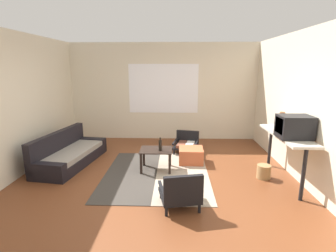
{
  "coord_description": "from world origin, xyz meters",
  "views": [
    {
      "loc": [
        0.36,
        -4.26,
        2.04
      ],
      "look_at": [
        0.2,
        0.73,
        0.89
      ],
      "focal_mm": 27.49,
      "sensor_mm": 36.0,
      "label": 1
    }
  ],
  "objects_px": {
    "clay_vase": "(281,123)",
    "armchair_by_window": "(186,143)",
    "couch": "(69,154)",
    "ottoman_orange": "(191,155)",
    "crt_television": "(294,127)",
    "coffee_table": "(156,154)",
    "glass_bottle": "(160,145)",
    "armchair_striped_foreground": "(181,192)",
    "wicker_basket": "(264,172)",
    "console_shelf": "(286,139)"
  },
  "relations": [
    {
      "from": "armchair_striped_foreground",
      "to": "wicker_basket",
      "type": "distance_m",
      "value": 1.93
    },
    {
      "from": "wicker_basket",
      "to": "console_shelf",
      "type": "bearing_deg",
      "value": -17.75
    },
    {
      "from": "couch",
      "to": "armchair_striped_foreground",
      "type": "distance_m",
      "value": 2.92
    },
    {
      "from": "couch",
      "to": "glass_bottle",
      "type": "bearing_deg",
      "value": -9.8
    },
    {
      "from": "coffee_table",
      "to": "console_shelf",
      "type": "relative_size",
      "value": 0.41
    },
    {
      "from": "glass_bottle",
      "to": "couch",
      "type": "bearing_deg",
      "value": 170.2
    },
    {
      "from": "armchair_by_window",
      "to": "glass_bottle",
      "type": "xyz_separation_m",
      "value": [
        -0.56,
        -1.27,
        0.33
      ]
    },
    {
      "from": "coffee_table",
      "to": "clay_vase",
      "type": "relative_size",
      "value": 1.84
    },
    {
      "from": "couch",
      "to": "ottoman_orange",
      "type": "relative_size",
      "value": 3.86
    },
    {
      "from": "crt_television",
      "to": "wicker_basket",
      "type": "bearing_deg",
      "value": 130.25
    },
    {
      "from": "ottoman_orange",
      "to": "armchair_by_window",
      "type": "bearing_deg",
      "value": 95.4
    },
    {
      "from": "coffee_table",
      "to": "armchair_striped_foreground",
      "type": "bearing_deg",
      "value": -71.99
    },
    {
      "from": "armchair_striped_foreground",
      "to": "wicker_basket",
      "type": "bearing_deg",
      "value": 35.19
    },
    {
      "from": "armchair_striped_foreground",
      "to": "glass_bottle",
      "type": "relative_size",
      "value": 2.56
    },
    {
      "from": "couch",
      "to": "clay_vase",
      "type": "bearing_deg",
      "value": -5.84
    },
    {
      "from": "wicker_basket",
      "to": "ottoman_orange",
      "type": "bearing_deg",
      "value": 149.64
    },
    {
      "from": "glass_bottle",
      "to": "ottoman_orange",
      "type": "bearing_deg",
      "value": 38.73
    },
    {
      "from": "coffee_table",
      "to": "armchair_by_window",
      "type": "relative_size",
      "value": 0.9
    },
    {
      "from": "ottoman_orange",
      "to": "console_shelf",
      "type": "xyz_separation_m",
      "value": [
        1.63,
        -0.87,
        0.63
      ]
    },
    {
      "from": "ottoman_orange",
      "to": "clay_vase",
      "type": "distance_m",
      "value": 1.94
    },
    {
      "from": "armchair_by_window",
      "to": "console_shelf",
      "type": "distance_m",
      "value": 2.43
    },
    {
      "from": "ottoman_orange",
      "to": "console_shelf",
      "type": "relative_size",
      "value": 0.33
    },
    {
      "from": "coffee_table",
      "to": "console_shelf",
      "type": "xyz_separation_m",
      "value": [
        2.36,
        -0.43,
        0.44
      ]
    },
    {
      "from": "ottoman_orange",
      "to": "crt_television",
      "type": "distance_m",
      "value": 2.19
    },
    {
      "from": "coffee_table",
      "to": "glass_bottle",
      "type": "relative_size",
      "value": 2.39
    },
    {
      "from": "glass_bottle",
      "to": "wicker_basket",
      "type": "bearing_deg",
      "value": -7.67
    },
    {
      "from": "console_shelf",
      "to": "crt_television",
      "type": "bearing_deg",
      "value": -90.69
    },
    {
      "from": "armchair_striped_foreground",
      "to": "ottoman_orange",
      "type": "xyz_separation_m",
      "value": [
        0.26,
        1.89,
        -0.1
      ]
    },
    {
      "from": "couch",
      "to": "coffee_table",
      "type": "bearing_deg",
      "value": -8.28
    },
    {
      "from": "armchair_by_window",
      "to": "crt_television",
      "type": "distance_m",
      "value": 2.69
    },
    {
      "from": "ottoman_orange",
      "to": "glass_bottle",
      "type": "height_order",
      "value": "glass_bottle"
    },
    {
      "from": "console_shelf",
      "to": "clay_vase",
      "type": "relative_size",
      "value": 4.53
    },
    {
      "from": "couch",
      "to": "ottoman_orange",
      "type": "height_order",
      "value": "couch"
    },
    {
      "from": "clay_vase",
      "to": "console_shelf",
      "type": "bearing_deg",
      "value": -90.0
    },
    {
      "from": "couch",
      "to": "glass_bottle",
      "type": "distance_m",
      "value": 2.04
    },
    {
      "from": "crt_television",
      "to": "clay_vase",
      "type": "bearing_deg",
      "value": 89.66
    },
    {
      "from": "ottoman_orange",
      "to": "clay_vase",
      "type": "height_order",
      "value": "clay_vase"
    },
    {
      "from": "ottoman_orange",
      "to": "clay_vase",
      "type": "relative_size",
      "value": 1.5
    },
    {
      "from": "crt_television",
      "to": "coffee_table",
      "type": "bearing_deg",
      "value": 163.61
    },
    {
      "from": "coffee_table",
      "to": "wicker_basket",
      "type": "relative_size",
      "value": 2.47
    },
    {
      "from": "console_shelf",
      "to": "clay_vase",
      "type": "distance_m",
      "value": 0.36
    },
    {
      "from": "ottoman_orange",
      "to": "crt_television",
      "type": "relative_size",
      "value": 1.0
    },
    {
      "from": "clay_vase",
      "to": "glass_bottle",
      "type": "distance_m",
      "value": 2.32
    },
    {
      "from": "console_shelf",
      "to": "clay_vase",
      "type": "height_order",
      "value": "clay_vase"
    },
    {
      "from": "armchair_by_window",
      "to": "glass_bottle",
      "type": "bearing_deg",
      "value": -113.95
    },
    {
      "from": "clay_vase",
      "to": "armchair_by_window",
      "type": "bearing_deg",
      "value": 141.33
    },
    {
      "from": "armchair_by_window",
      "to": "ottoman_orange",
      "type": "bearing_deg",
      "value": -84.6
    },
    {
      "from": "couch",
      "to": "ottoman_orange",
      "type": "xyz_separation_m",
      "value": [
        2.62,
        0.17,
        -0.05
      ]
    },
    {
      "from": "couch",
      "to": "wicker_basket",
      "type": "xyz_separation_m",
      "value": [
        3.94,
        -0.61,
        -0.09
      ]
    },
    {
      "from": "armchair_striped_foreground",
      "to": "glass_bottle",
      "type": "height_order",
      "value": "glass_bottle"
    }
  ]
}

